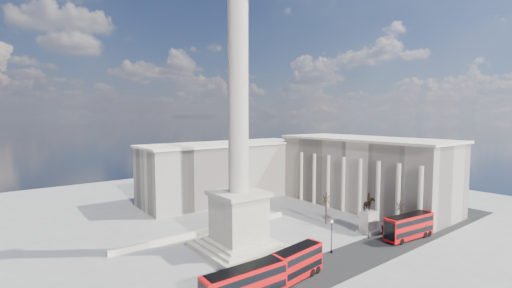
{
  "coord_description": "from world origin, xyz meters",
  "views": [
    {
      "loc": [
        -34.45,
        -45.06,
        24.17
      ],
      "look_at": [
        2.5,
        3.08,
        19.37
      ],
      "focal_mm": 24.0,
      "sensor_mm": 36.0,
      "label": 1
    }
  ],
  "objects_px": {
    "nelsons_column": "(238,180)",
    "pedestrian_standing": "(382,229)",
    "red_bus_a": "(245,285)",
    "victorian_lamp": "(332,234)",
    "red_bus_c": "(409,226)",
    "pedestrian_walking": "(369,236)",
    "red_bus_d": "(415,225)",
    "pedestrian_crossing": "(310,245)",
    "equestrian_statue": "(368,219)",
    "red_bus_b": "(293,264)"
  },
  "relations": [
    {
      "from": "nelsons_column",
      "to": "pedestrian_standing",
      "type": "distance_m",
      "value": 33.03
    },
    {
      "from": "red_bus_a",
      "to": "victorian_lamp",
      "type": "bearing_deg",
      "value": 12.26
    },
    {
      "from": "nelsons_column",
      "to": "red_bus_c",
      "type": "distance_m",
      "value": 35.59
    },
    {
      "from": "victorian_lamp",
      "to": "nelsons_column",
      "type": "bearing_deg",
      "value": 137.1
    },
    {
      "from": "nelsons_column",
      "to": "pedestrian_walking",
      "type": "distance_m",
      "value": 28.57
    },
    {
      "from": "red_bus_d",
      "to": "pedestrian_crossing",
      "type": "height_order",
      "value": "red_bus_d"
    },
    {
      "from": "victorian_lamp",
      "to": "equestrian_statue",
      "type": "xyz_separation_m",
      "value": [
        14.69,
        2.57,
        -0.55
      ]
    },
    {
      "from": "nelsons_column",
      "to": "pedestrian_crossing",
      "type": "height_order",
      "value": "nelsons_column"
    },
    {
      "from": "red_bus_d",
      "to": "equestrian_statue",
      "type": "relative_size",
      "value": 1.17
    },
    {
      "from": "red_bus_a",
      "to": "victorian_lamp",
      "type": "height_order",
      "value": "victorian_lamp"
    },
    {
      "from": "victorian_lamp",
      "to": "pedestrian_crossing",
      "type": "height_order",
      "value": "victorian_lamp"
    },
    {
      "from": "red_bus_c",
      "to": "equestrian_statue",
      "type": "relative_size",
      "value": 1.45
    },
    {
      "from": "nelsons_column",
      "to": "red_bus_a",
      "type": "bearing_deg",
      "value": -121.9
    },
    {
      "from": "nelsons_column",
      "to": "red_bus_d",
      "type": "bearing_deg",
      "value": -24.97
    },
    {
      "from": "red_bus_c",
      "to": "victorian_lamp",
      "type": "relative_size",
      "value": 2.06
    },
    {
      "from": "nelsons_column",
      "to": "red_bus_a",
      "type": "relative_size",
      "value": 4.11
    },
    {
      "from": "nelsons_column",
      "to": "equestrian_statue",
      "type": "relative_size",
      "value": 5.88
    },
    {
      "from": "nelsons_column",
      "to": "victorian_lamp",
      "type": "distance_m",
      "value": 19.13
    },
    {
      "from": "red_bus_b",
      "to": "victorian_lamp",
      "type": "distance_m",
      "value": 13.14
    },
    {
      "from": "victorian_lamp",
      "to": "pedestrian_crossing",
      "type": "distance_m",
      "value": 4.71
    },
    {
      "from": "red_bus_b",
      "to": "pedestrian_standing",
      "type": "height_order",
      "value": "red_bus_b"
    },
    {
      "from": "red_bus_b",
      "to": "pedestrian_walking",
      "type": "relative_size",
      "value": 7.71
    },
    {
      "from": "red_bus_b",
      "to": "victorian_lamp",
      "type": "xyz_separation_m",
      "value": [
        12.68,
        3.3,
        1.02
      ]
    },
    {
      "from": "pedestrian_walking",
      "to": "pedestrian_crossing",
      "type": "xyz_separation_m",
      "value": [
        -12.7,
        3.67,
        0.11
      ]
    },
    {
      "from": "red_bus_a",
      "to": "victorian_lamp",
      "type": "distance_m",
      "value": 22.28
    },
    {
      "from": "red_bus_a",
      "to": "red_bus_c",
      "type": "relative_size",
      "value": 0.99
    },
    {
      "from": "victorian_lamp",
      "to": "pedestrian_standing",
      "type": "bearing_deg",
      "value": 1.54
    },
    {
      "from": "red_bus_c",
      "to": "pedestrian_standing",
      "type": "bearing_deg",
      "value": 110.79
    },
    {
      "from": "red_bus_a",
      "to": "equestrian_statue",
      "type": "relative_size",
      "value": 1.43
    },
    {
      "from": "red_bus_c",
      "to": "pedestrian_walking",
      "type": "bearing_deg",
      "value": 153.26
    },
    {
      "from": "pedestrian_standing",
      "to": "victorian_lamp",
      "type": "bearing_deg",
      "value": -24.37
    },
    {
      "from": "pedestrian_walking",
      "to": "red_bus_c",
      "type": "bearing_deg",
      "value": -41.05
    },
    {
      "from": "red_bus_a",
      "to": "red_bus_b",
      "type": "relative_size",
      "value": 1.01
    },
    {
      "from": "red_bus_d",
      "to": "victorian_lamp",
      "type": "bearing_deg",
      "value": 164.19
    },
    {
      "from": "nelsons_column",
      "to": "red_bus_c",
      "type": "height_order",
      "value": "nelsons_column"
    },
    {
      "from": "red_bus_d",
      "to": "equestrian_statue",
      "type": "distance_m",
      "value": 9.25
    },
    {
      "from": "red_bus_d",
      "to": "pedestrian_standing",
      "type": "distance_m",
      "value": 6.5
    },
    {
      "from": "nelsons_column",
      "to": "victorian_lamp",
      "type": "bearing_deg",
      "value": -42.9
    },
    {
      "from": "red_bus_d",
      "to": "red_bus_c",
      "type": "bearing_deg",
      "value": -174.69
    },
    {
      "from": "red_bus_b",
      "to": "pedestrian_standing",
      "type": "distance_m",
      "value": 29.51
    },
    {
      "from": "pedestrian_walking",
      "to": "equestrian_statue",
      "type": "bearing_deg",
      "value": 28.5
    },
    {
      "from": "red_bus_d",
      "to": "pedestrian_crossing",
      "type": "xyz_separation_m",
      "value": [
        -22.74,
        7.63,
        -1.19
      ]
    },
    {
      "from": "red_bus_d",
      "to": "pedestrian_crossing",
      "type": "bearing_deg",
      "value": 156.74
    },
    {
      "from": "victorian_lamp",
      "to": "pedestrian_walking",
      "type": "xyz_separation_m",
      "value": [
        10.97,
        -0.16,
        -2.73
      ]
    },
    {
      "from": "red_bus_a",
      "to": "pedestrian_standing",
      "type": "height_order",
      "value": "red_bus_a"
    },
    {
      "from": "red_bus_a",
      "to": "equestrian_statue",
      "type": "xyz_separation_m",
      "value": [
        36.55,
        6.75,
        0.39
      ]
    },
    {
      "from": "red_bus_c",
      "to": "victorian_lamp",
      "type": "xyz_separation_m",
      "value": [
        -17.85,
        4.68,
        0.95
      ]
    },
    {
      "from": "victorian_lamp",
      "to": "pedestrian_crossing",
      "type": "relative_size",
      "value": 3.36
    },
    {
      "from": "pedestrian_standing",
      "to": "red_bus_b",
      "type": "bearing_deg",
      "value": -18.61
    },
    {
      "from": "red_bus_a",
      "to": "red_bus_c",
      "type": "bearing_deg",
      "value": 0.71
    }
  ]
}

